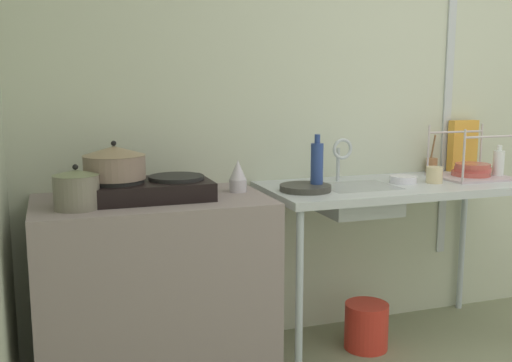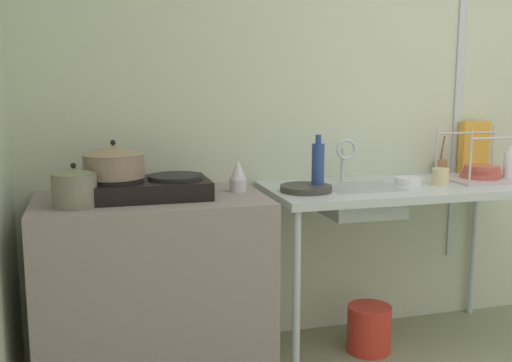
# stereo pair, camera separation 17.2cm
# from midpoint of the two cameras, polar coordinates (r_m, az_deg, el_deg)

# --- Properties ---
(wall_back) EXTENTS (5.58, 0.10, 2.49)m
(wall_back) POSITION_cam_midpoint_polar(r_m,az_deg,el_deg) (3.74, 15.27, 6.54)
(wall_back) COLOR beige
(wall_back) RESTS_ON ground
(wall_metal_strip) EXTENTS (0.05, 0.01, 1.99)m
(wall_metal_strip) POSITION_cam_midpoint_polar(r_m,az_deg,el_deg) (3.73, 16.63, 8.38)
(wall_metal_strip) COLOR #B5BEC4
(counter_concrete) EXTENTS (1.07, 0.63, 0.88)m
(counter_concrete) POSITION_cam_midpoint_polar(r_m,az_deg,el_deg) (2.92, -11.37, -10.21)
(counter_concrete) COLOR gray
(counter_concrete) RESTS_ON ground
(counter_sink) EXTENTS (1.41, 0.63, 0.88)m
(counter_sink) POSITION_cam_midpoint_polar(r_m,az_deg,el_deg) (3.24, 11.69, -1.42)
(counter_sink) COLOR #B5BEC4
(counter_sink) RESTS_ON ground
(stove) EXTENTS (0.58, 0.34, 0.10)m
(stove) POSITION_cam_midpoint_polar(r_m,az_deg,el_deg) (2.79, -12.16, -0.74)
(stove) COLOR black
(stove) RESTS_ON counter_concrete
(pot_on_left_burner) EXTENTS (0.28, 0.28, 0.17)m
(pot_on_left_burner) POSITION_cam_midpoint_polar(r_m,az_deg,el_deg) (2.76, -15.12, 1.72)
(pot_on_left_burner) COLOR #7E695C
(pot_on_left_burner) RESTS_ON stove
(pot_beside_stove) EXTENTS (0.20, 0.20, 0.19)m
(pot_beside_stove) POSITION_cam_midpoint_polar(r_m,az_deg,el_deg) (2.65, -18.57, -0.77)
(pot_beside_stove) COLOR slate
(pot_beside_stove) RESTS_ON counter_concrete
(percolator) EXTENTS (0.09, 0.09, 0.16)m
(percolator) POSITION_cam_midpoint_polar(r_m,az_deg,el_deg) (2.91, -3.43, 0.44)
(percolator) COLOR silver
(percolator) RESTS_ON counter_concrete
(sink_basin) EXTENTS (0.38, 0.32, 0.14)m
(sink_basin) POSITION_cam_midpoint_polar(r_m,az_deg,el_deg) (3.12, 8.14, -1.79)
(sink_basin) COLOR #B5BEC4
(sink_basin) RESTS_ON counter_sink
(faucet) EXTENTS (0.11, 0.07, 0.24)m
(faucet) POSITION_cam_midpoint_polar(r_m,az_deg,el_deg) (3.20, 6.64, 2.71)
(faucet) COLOR #B5BEC4
(faucet) RESTS_ON counter_sink
(frying_pan) EXTENTS (0.25, 0.25, 0.03)m
(frying_pan) POSITION_cam_midpoint_polar(r_m,az_deg,el_deg) (2.94, 3.07, -0.67)
(frying_pan) COLOR #383732
(frying_pan) RESTS_ON counter_sink
(dish_rack) EXTENTS (0.39, 0.33, 0.29)m
(dish_rack) POSITION_cam_midpoint_polar(r_m,az_deg,el_deg) (3.51, 18.61, 0.94)
(dish_rack) COLOR #BDB3B5
(dish_rack) RESTS_ON counter_sink
(cup_by_rack) EXTENTS (0.09, 0.09, 0.09)m
(cup_by_rack) POSITION_cam_midpoint_polar(r_m,az_deg,el_deg) (3.28, 15.24, 0.57)
(cup_by_rack) COLOR beige
(cup_by_rack) RESTS_ON counter_sink
(small_bowl_on_drainboard) EXTENTS (0.14, 0.14, 0.04)m
(small_bowl_on_drainboard) POSITION_cam_midpoint_polar(r_m,az_deg,el_deg) (3.25, 12.42, 0.16)
(small_bowl_on_drainboard) COLOR white
(small_bowl_on_drainboard) RESTS_ON counter_sink
(bottle_by_sink) EXTENTS (0.06, 0.06, 0.28)m
(bottle_by_sink) POSITION_cam_midpoint_polar(r_m,az_deg,el_deg) (2.96, 4.18, 1.45)
(bottle_by_sink) COLOR navy
(bottle_by_sink) RESTS_ON counter_sink
(bottle_by_rack) EXTENTS (0.06, 0.06, 0.18)m
(bottle_by_rack) POSITION_cam_midpoint_polar(r_m,az_deg,el_deg) (3.57, 20.88, 1.56)
(bottle_by_rack) COLOR white
(bottle_by_rack) RESTS_ON counter_sink
(cereal_box) EXTENTS (0.19, 0.07, 0.30)m
(cereal_box) POSITION_cam_midpoint_polar(r_m,az_deg,el_deg) (3.77, 17.90, 3.23)
(cereal_box) COLOR gold
(cereal_box) RESTS_ON counter_sink
(utensil_jar) EXTENTS (0.07, 0.08, 0.23)m
(utensil_jar) POSITION_cam_midpoint_polar(r_m,az_deg,el_deg) (3.65, 15.14, 1.52)
(utensil_jar) COLOR #A26E45
(utensil_jar) RESTS_ON counter_sink
(bucket_on_floor) EXTENTS (0.23, 0.23, 0.25)m
(bucket_on_floor) POSITION_cam_midpoint_polar(r_m,az_deg,el_deg) (3.32, 8.99, -13.53)
(bucket_on_floor) COLOR red
(bucket_on_floor) RESTS_ON ground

